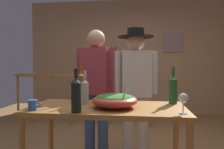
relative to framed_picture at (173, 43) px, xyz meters
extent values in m
cube|color=tan|center=(-0.92, 0.06, -0.32)|extent=(4.97, 0.10, 2.67)
cube|color=gray|center=(0.00, 0.00, 0.00)|extent=(0.44, 0.03, 0.44)
cylinder|color=#9E6B33|center=(-3.15, -1.11, -1.19)|extent=(0.04, 0.04, 0.92)
cylinder|color=#9E6B33|center=(-2.79, -1.11, -1.19)|extent=(0.04, 0.04, 0.92)
cylinder|color=#9E6B33|center=(-2.43, -1.11, -1.19)|extent=(0.04, 0.04, 0.92)
cylinder|color=#9E6B33|center=(-2.06, -1.11, -1.19)|extent=(0.04, 0.04, 0.92)
cylinder|color=#9E6B33|center=(-1.70, -1.11, -1.19)|extent=(0.04, 0.04, 0.92)
cylinder|color=#9E6B33|center=(-1.34, -1.11, -1.19)|extent=(0.04, 0.04, 0.92)
cylinder|color=#9E6B33|center=(-0.98, -1.11, -1.19)|extent=(0.04, 0.04, 0.92)
cylinder|color=#9E6B33|center=(-0.61, -1.11, -1.19)|extent=(0.04, 0.04, 0.92)
cube|color=#9E6B33|center=(-1.88, -1.11, -0.71)|extent=(2.62, 0.07, 0.05)
cube|color=#9E6B33|center=(-0.61, -1.11, -1.14)|extent=(0.10, 0.10, 1.02)
cube|color=#38281E|center=(-1.50, -0.29, -1.41)|extent=(0.90, 0.40, 0.49)
cube|color=black|center=(-1.50, -0.29, -1.15)|extent=(0.20, 0.12, 0.02)
cylinder|color=black|center=(-1.50, -0.29, -1.10)|extent=(0.03, 0.03, 0.08)
cube|color=black|center=(-1.50, -0.32, -0.87)|extent=(0.61, 0.06, 0.38)
cube|color=black|center=(-1.50, -0.35, -0.87)|extent=(0.56, 0.01, 0.34)
cube|color=#9E6B33|center=(-1.05, -3.21, -0.88)|extent=(1.38, 0.65, 0.04)
cylinder|color=#9E6B33|center=(-1.70, -2.93, -1.28)|extent=(0.05, 0.05, 0.75)
cylinder|color=#9E6B33|center=(-0.40, -2.93, -1.28)|extent=(0.05, 0.05, 0.75)
ellipsoid|color=#CC3D2D|center=(-0.98, -3.25, -0.81)|extent=(0.40, 0.40, 0.12)
ellipsoid|color=#38702D|center=(-0.98, -3.25, -0.77)|extent=(0.33, 0.33, 0.05)
cylinder|color=silver|center=(-0.90, -3.25, -0.75)|extent=(0.15, 0.01, 0.20)
cylinder|color=silver|center=(-0.44, -3.42, -0.86)|extent=(0.06, 0.06, 0.01)
cylinder|color=silver|center=(-0.44, -3.42, -0.82)|extent=(0.01, 0.01, 0.08)
ellipsoid|color=silver|center=(-0.44, -3.42, -0.75)|extent=(0.07, 0.07, 0.08)
cylinder|color=#1E5628|center=(-0.45, -3.01, -0.75)|extent=(0.08, 0.08, 0.23)
cone|color=#1E5628|center=(-0.45, -3.01, -0.62)|extent=(0.08, 0.08, 0.03)
cylinder|color=#1E5628|center=(-0.45, -3.01, -0.56)|extent=(0.03, 0.03, 0.08)
cylinder|color=silver|center=(-1.28, -3.12, -0.76)|extent=(0.07, 0.07, 0.20)
cone|color=silver|center=(-1.28, -3.12, -0.65)|extent=(0.07, 0.07, 0.03)
cylinder|color=silver|center=(-1.28, -3.12, -0.59)|extent=(0.03, 0.03, 0.08)
cylinder|color=brown|center=(-1.35, -3.01, -0.73)|extent=(0.07, 0.07, 0.26)
cone|color=brown|center=(-1.35, -3.01, -0.59)|extent=(0.07, 0.07, 0.03)
cylinder|color=brown|center=(-1.35, -3.01, -0.53)|extent=(0.03, 0.03, 0.08)
cylinder|color=black|center=(-1.26, -3.47, -0.75)|extent=(0.08, 0.08, 0.23)
cone|color=black|center=(-1.26, -3.47, -0.61)|extent=(0.08, 0.08, 0.04)
cylinder|color=black|center=(-1.26, -3.47, -0.56)|extent=(0.03, 0.03, 0.07)
cylinder|color=#3866B2|center=(-1.64, -3.44, -0.82)|extent=(0.07, 0.07, 0.09)
torus|color=#3866B2|center=(-1.59, -3.44, -0.82)|extent=(0.05, 0.01, 0.05)
cylinder|color=#3D5684|center=(-1.21, -2.52, -1.25)|extent=(0.13, 0.13, 0.80)
cylinder|color=#3D5684|center=(-1.38, -2.48, -1.25)|extent=(0.13, 0.13, 0.80)
cube|color=#9E3842|center=(-1.29, -2.50, -0.57)|extent=(0.38, 0.29, 0.57)
cylinder|color=#9E3842|center=(-1.08, -2.54, -0.56)|extent=(0.09, 0.09, 0.54)
cylinder|color=#9E3842|center=(-1.51, -2.45, -0.56)|extent=(0.09, 0.09, 0.54)
sphere|color=tan|center=(-1.29, -2.50, -0.18)|extent=(0.22, 0.22, 0.22)
cylinder|color=beige|center=(-0.72, -2.48, -1.27)|extent=(0.13, 0.13, 0.78)
cylinder|color=beige|center=(-0.90, -2.52, -1.27)|extent=(0.13, 0.13, 0.78)
cube|color=beige|center=(-0.81, -2.50, -0.60)|extent=(0.39, 0.29, 0.55)
cylinder|color=beige|center=(-0.59, -2.45, -0.59)|extent=(0.09, 0.09, 0.52)
cylinder|color=beige|center=(-1.03, -2.54, -0.59)|extent=(0.09, 0.09, 0.52)
sphere|color=beige|center=(-0.81, -2.50, -0.22)|extent=(0.21, 0.21, 0.21)
cylinder|color=black|center=(-0.81, -2.50, -0.16)|extent=(0.42, 0.42, 0.01)
cylinder|color=black|center=(-0.81, -2.50, -0.11)|extent=(0.20, 0.20, 0.10)
camera|label=1|loc=(-0.77, -5.10, -0.48)|focal=34.57mm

